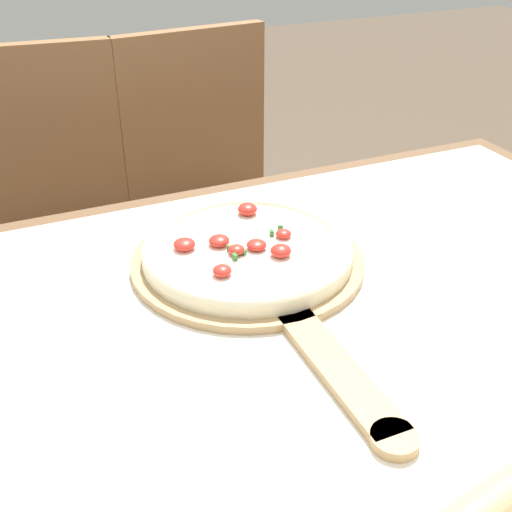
{
  "coord_description": "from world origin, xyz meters",
  "views": [
    {
      "loc": [
        -0.29,
        -0.59,
        1.21
      ],
      "look_at": [
        0.01,
        0.1,
        0.76
      ],
      "focal_mm": 45.0,
      "sensor_mm": 36.0,
      "label": 1
    }
  ],
  "objects": [
    {
      "name": "pizza_peel",
      "position": [
        0.01,
        0.11,
        0.73
      ],
      "size": [
        0.33,
        0.56,
        0.01
      ],
      "color": "tan",
      "rests_on": "towel_cloth"
    },
    {
      "name": "towel_cloth",
      "position": [
        0.0,
        0.0,
        0.73
      ],
      "size": [
        1.28,
        0.75,
        0.0
      ],
      "color": "white",
      "rests_on": "dining_table"
    },
    {
      "name": "chair_right",
      "position": [
        0.19,
        0.78,
        0.53
      ],
      "size": [
        0.44,
        0.44,
        0.91
      ],
      "rotation": [
        0.0,
        0.0,
        0.1
      ],
      "color": "brown",
      "rests_on": "ground_plane"
    },
    {
      "name": "pizza",
      "position": [
        0.01,
        0.13,
        0.75
      ],
      "size": [
        0.3,
        0.3,
        0.04
      ],
      "color": "beige",
      "rests_on": "pizza_peel"
    },
    {
      "name": "dining_table",
      "position": [
        0.0,
        0.0,
        0.62
      ],
      "size": [
        1.36,
        0.83,
        0.72
      ],
      "color": "brown",
      "rests_on": "ground_plane"
    },
    {
      "name": "chair_left",
      "position": [
        -0.2,
        0.78,
        0.53
      ],
      "size": [
        0.44,
        0.44,
        0.91
      ],
      "rotation": [
        0.0,
        0.0,
        -0.09
      ],
      "color": "brown",
      "rests_on": "ground_plane"
    }
  ]
}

